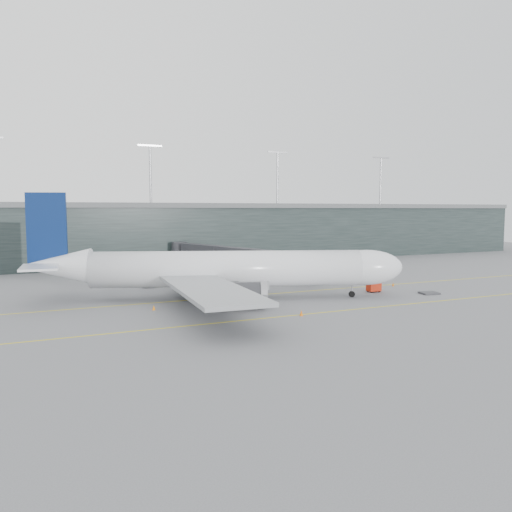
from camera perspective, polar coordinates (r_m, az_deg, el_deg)
name	(u,v)px	position (r m, az deg, el deg)	size (l,w,h in m)	color
ground	(188,296)	(80.00, -7.82, -4.50)	(320.00, 320.00, 0.00)	slate
taxiline_a	(195,300)	(76.22, -6.97, -4.98)	(160.00, 0.25, 0.02)	yellow
taxiline_b	(234,321)	(61.43, -2.49, -7.46)	(160.00, 0.25, 0.02)	yellow
taxiline_lead_main	(183,278)	(100.36, -8.32, -2.50)	(0.25, 60.00, 0.02)	yellow
terminal	(124,232)	(135.61, -14.83, 2.63)	(240.00, 36.00, 29.00)	black
main_aircraft	(225,270)	(75.71, -3.60, -1.57)	(55.64, 51.31, 16.08)	white
jet_bridge	(239,253)	(105.19, -1.99, 0.37)	(15.61, 44.16, 6.01)	#292A2E
gse_cart	(374,287)	(84.75, 13.30, -3.48)	(2.18, 1.40, 1.48)	red
baggage_dolly	(429,293)	(85.43, 19.18, -4.01)	(2.79, 2.23, 0.28)	#343438
uld_a	(149,281)	(89.25, -12.15, -2.85)	(2.66, 2.35, 2.05)	#323236
uld_b	(148,281)	(89.40, -12.21, -2.86)	(2.66, 2.39, 2.00)	#323236
uld_c	(175,281)	(89.61, -9.21, -2.89)	(2.32, 2.13, 1.71)	#323236
cone_nose	(393,284)	(92.17, 15.40, -3.14)	(0.41, 0.41, 0.65)	orange
cone_wing_stbd	(301,313)	(64.61, 5.20, -6.50)	(0.47, 0.47, 0.75)	orange
cone_wing_port	(216,280)	(94.05, -4.56, -2.76)	(0.48, 0.48, 0.77)	#D9570C
cone_tail	(154,308)	(69.33, -11.60, -5.80)	(0.44, 0.44, 0.69)	orange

